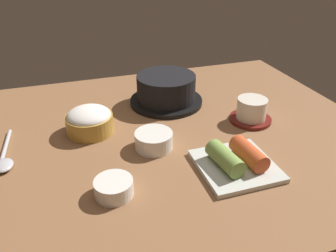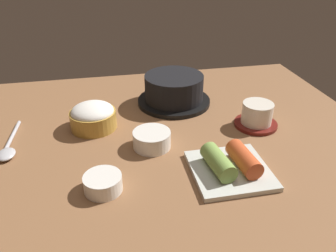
# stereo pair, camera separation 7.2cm
# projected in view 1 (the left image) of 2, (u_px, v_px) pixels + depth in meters

# --- Properties ---
(dining_table) EXTENTS (1.00, 0.76, 0.02)m
(dining_table) POSITION_uv_depth(u_px,v_px,m) (157.00, 138.00, 0.75)
(dining_table) COLOR brown
(dining_table) RESTS_ON ground
(stone_pot) EXTENTS (0.19, 0.19, 0.08)m
(stone_pot) POSITION_uv_depth(u_px,v_px,m) (166.00, 90.00, 0.87)
(stone_pot) COLOR black
(stone_pot) RESTS_ON dining_table
(rice_bowl) EXTENTS (0.11, 0.11, 0.06)m
(rice_bowl) POSITION_uv_depth(u_px,v_px,m) (89.00, 120.00, 0.74)
(rice_bowl) COLOR #B78C38
(rice_bowl) RESTS_ON dining_table
(tea_cup_with_saucer) EXTENTS (0.10, 0.10, 0.06)m
(tea_cup_with_saucer) POSITION_uv_depth(u_px,v_px,m) (251.00, 111.00, 0.79)
(tea_cup_with_saucer) COLOR maroon
(tea_cup_with_saucer) RESTS_ON dining_table
(banchan_cup_center) EXTENTS (0.08, 0.08, 0.04)m
(banchan_cup_center) POSITION_uv_depth(u_px,v_px,m) (154.00, 140.00, 0.69)
(banchan_cup_center) COLOR white
(banchan_cup_center) RESTS_ON dining_table
(kimchi_plate) EXTENTS (0.14, 0.14, 0.05)m
(kimchi_plate) POSITION_uv_depth(u_px,v_px,m) (236.00, 161.00, 0.63)
(kimchi_plate) COLOR silver
(kimchi_plate) RESTS_ON dining_table
(side_bowl_near) EXTENTS (0.07, 0.07, 0.03)m
(side_bowl_near) POSITION_uv_depth(u_px,v_px,m) (114.00, 187.00, 0.56)
(side_bowl_near) COLOR white
(side_bowl_near) RESTS_ON dining_table
(spoon) EXTENTS (0.04, 0.16, 0.01)m
(spoon) POSITION_uv_depth(u_px,v_px,m) (4.00, 160.00, 0.65)
(spoon) COLOR #B7B7BC
(spoon) RESTS_ON dining_table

